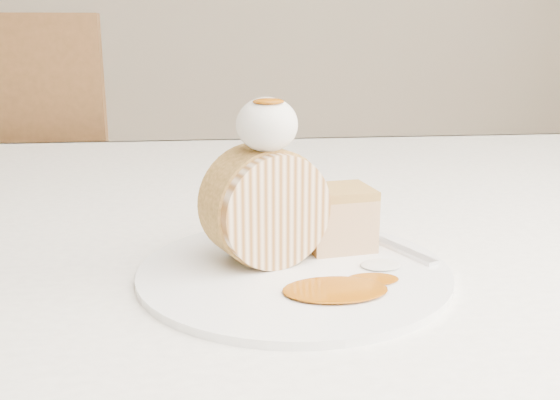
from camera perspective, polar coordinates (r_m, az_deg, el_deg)
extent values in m
cube|color=white|center=(0.71, -2.85, -2.01)|extent=(1.40, 0.90, 0.04)
cube|color=white|center=(1.17, -4.05, -1.25)|extent=(1.40, 0.01, 0.28)
cylinder|color=brown|center=(1.36, 23.94, -11.59)|extent=(0.06, 0.06, 0.71)
cube|color=brown|center=(1.56, -22.35, -3.51)|extent=(0.48, 0.48, 0.04)
cylinder|color=brown|center=(1.80, -13.97, -8.79)|extent=(0.04, 0.04, 0.45)
cylinder|color=brown|center=(1.45, -15.34, -15.04)|extent=(0.04, 0.04, 0.45)
cylinder|color=white|center=(0.50, 1.27, -6.52)|extent=(0.28, 0.28, 0.01)
cylinder|color=beige|center=(0.50, -1.33, -0.60)|extent=(0.10, 0.08, 0.09)
cube|color=tan|center=(0.54, 5.35, -1.98)|extent=(0.06, 0.06, 0.05)
ellipsoid|color=silver|center=(0.48, -1.20, 6.91)|extent=(0.05, 0.05, 0.04)
ellipsoid|color=#8F4505|center=(0.47, -1.07, 9.64)|extent=(0.02, 0.02, 0.01)
cube|color=silver|center=(0.55, 10.12, -4.08)|extent=(0.08, 0.14, 0.00)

